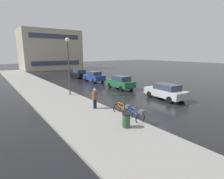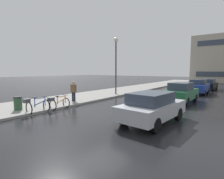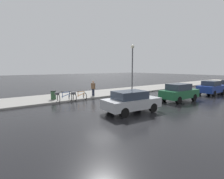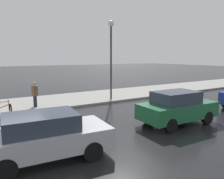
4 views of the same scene
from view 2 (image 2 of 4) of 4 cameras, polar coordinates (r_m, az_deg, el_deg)
ground_plane at (r=9.70m, az=-2.29°, el=-8.98°), size 140.00×140.00×0.00m
sidewalk_kerb at (r=21.12m, az=2.04°, el=-0.54°), size 4.80×60.00×0.14m
bicycle_nearest at (r=11.27m, az=-23.67°, el=-4.71°), size 0.80×1.42×1.00m
bicycle_second at (r=11.91m, az=-17.29°, el=-4.04°), size 0.73×1.39×0.92m
car_silver at (r=8.75m, az=12.90°, el=-5.57°), size 2.16×4.12×1.50m
car_green at (r=14.86m, az=21.67°, el=-0.89°), size 1.84×3.95×1.61m
car_blue at (r=21.09m, az=26.35°, el=0.82°), size 1.77×3.82×1.59m
car_black at (r=26.47m, az=28.80°, el=1.56°), size 1.98×4.36×1.46m
pedestrian at (r=13.99m, az=-12.46°, el=-0.41°), size 0.44×0.32×1.71m
streetlamp at (r=17.80m, az=1.28°, el=10.65°), size 0.43×0.43×5.78m
trash_bin at (r=12.14m, az=-28.35°, el=-4.30°), size 0.49×0.49×0.96m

